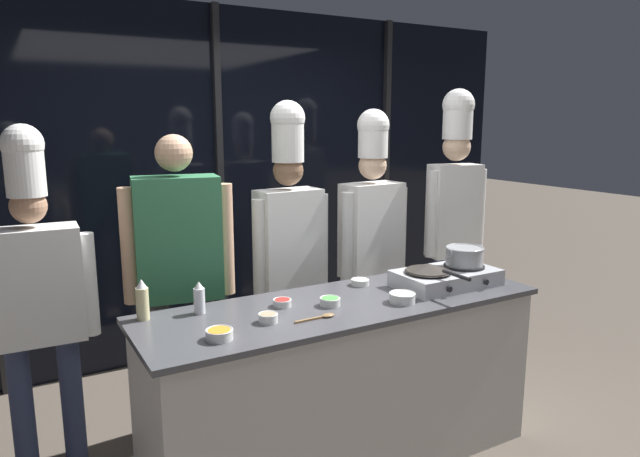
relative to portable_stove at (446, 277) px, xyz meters
The scene contains 19 objects.
window_wall_back 2.05m from the portable_stove, 109.31° to the left, with size 5.61×0.09×2.70m.
demo_counter 0.84m from the portable_stove, behind, with size 2.16×0.69×0.91m.
portable_stove is the anchor object (origin of this frame).
frying_pan 0.15m from the portable_stove, behind, with size 0.26×0.45×0.04m.
stock_pot 0.17m from the portable_stove, ahead, with size 0.25×0.22×0.11m.
squeeze_bottle_clear 1.40m from the portable_stove, behind, with size 0.06×0.06×0.16m.
squeeze_bottle_oil 1.67m from the portable_stove, 169.82° to the left, with size 0.06×0.06×0.20m.
prep_bowl_mushrooms 1.14m from the portable_stove, behind, with size 0.09×0.09×0.04m.
prep_bowl_scallions 0.76m from the portable_stove, behind, with size 0.11×0.11×0.04m.
prep_bowl_garlic 0.42m from the portable_stove, 163.82° to the right, with size 0.14×0.14×0.05m.
prep_bowl_bean_sprouts 0.49m from the portable_stove, 148.86° to the left, with size 0.11×0.11×0.04m.
prep_bowl_bell_pepper 0.99m from the portable_stove, behind, with size 0.10×0.10×0.04m.
prep_bowl_carrots 1.42m from the portable_stove, behind, with size 0.12×0.12×0.05m.
serving_spoon_slotted 0.90m from the portable_stove, behind, with size 0.22×0.04×0.02m.
chef_head 2.19m from the portable_stove, 160.07° to the left, with size 0.57×0.24×1.84m.
person_guest 1.52m from the portable_stove, 151.50° to the left, with size 0.61×0.32×1.78m.
chef_sous 1.00m from the portable_stove, 129.32° to the left, with size 0.53×0.23×1.97m.
chef_line 0.77m from the portable_stove, 89.52° to the left, with size 0.55×0.25×1.92m.
chef_pastry 1.08m from the portable_stove, 45.30° to the left, with size 0.48×0.25×2.07m.
Camera 1 is at (-1.53, -2.42, 1.86)m, focal length 32.00 mm.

